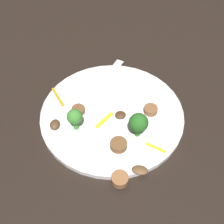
# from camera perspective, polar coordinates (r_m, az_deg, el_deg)

# --- Properties ---
(ground_plane) EXTENTS (1.40, 1.40, 0.00)m
(ground_plane) POSITION_cam_1_polar(r_m,az_deg,el_deg) (0.59, 0.00, -0.70)
(ground_plane) COLOR black
(plate) EXTENTS (0.30, 0.30, 0.01)m
(plate) POSITION_cam_1_polar(r_m,az_deg,el_deg) (0.58, 0.00, -0.35)
(plate) COLOR white
(plate) RESTS_ON ground_plane
(fork) EXTENTS (0.18, 0.03, 0.00)m
(fork) POSITION_cam_1_polar(r_m,az_deg,el_deg) (0.64, -1.21, 6.58)
(fork) COLOR silver
(fork) RESTS_ON plate
(broccoli_floret_0) EXTENTS (0.04, 0.04, 0.06)m
(broccoli_floret_0) POSITION_cam_1_polar(r_m,az_deg,el_deg) (0.52, 5.42, -2.27)
(broccoli_floret_0) COLOR #296420
(broccoli_floret_0) RESTS_ON plate
(broccoli_floret_1) EXTENTS (0.03, 0.03, 0.05)m
(broccoli_floret_1) POSITION_cam_1_polar(r_m,az_deg,el_deg) (0.53, -7.60, -1.10)
(broccoli_floret_1) COLOR #408630
(broccoli_floret_1) RESTS_ON plate
(sausage_slice_0) EXTENTS (0.04, 0.04, 0.01)m
(sausage_slice_0) POSITION_cam_1_polar(r_m,az_deg,el_deg) (0.58, 7.86, 0.44)
(sausage_slice_0) COLOR brown
(sausage_slice_0) RESTS_ON plate
(sausage_slice_1) EXTENTS (0.04, 0.04, 0.01)m
(sausage_slice_1) POSITION_cam_1_polar(r_m,az_deg,el_deg) (0.58, -6.88, 0.40)
(sausage_slice_1) COLOR brown
(sausage_slice_1) RESTS_ON plate
(sausage_slice_2) EXTENTS (0.04, 0.04, 0.01)m
(sausage_slice_2) POSITION_cam_1_polar(r_m,az_deg,el_deg) (0.52, 1.34, -6.71)
(sausage_slice_2) COLOR brown
(sausage_slice_2) RESTS_ON plate
(sausage_slice_3) EXTENTS (0.03, 0.03, 0.01)m
(sausage_slice_3) POSITION_cam_1_polar(r_m,az_deg,el_deg) (0.49, 1.61, -13.49)
(sausage_slice_3) COLOR brown
(sausage_slice_3) RESTS_ON plate
(mushroom_0) EXTENTS (0.03, 0.03, 0.01)m
(mushroom_0) POSITION_cam_1_polar(r_m,az_deg,el_deg) (0.56, -11.58, -2.53)
(mushroom_0) COLOR #4C331E
(mushroom_0) RESTS_ON plate
(mushroom_1) EXTENTS (0.03, 0.03, 0.01)m
(mushroom_1) POSITION_cam_1_polar(r_m,az_deg,el_deg) (0.57, 1.60, -0.77)
(mushroom_1) COLOR #422B19
(mushroom_1) RESTS_ON plate
(mushroom_2) EXTENTS (0.03, 0.03, 0.01)m
(mushroom_2) POSITION_cam_1_polar(r_m,az_deg,el_deg) (0.50, 5.71, -11.69)
(mushroom_2) COLOR brown
(mushroom_2) RESTS_ON plate
(pepper_strip_0) EXTENTS (0.01, 0.04, 0.00)m
(pepper_strip_0) POSITION_cam_1_polar(r_m,az_deg,el_deg) (0.53, 8.88, -7.19)
(pepper_strip_0) COLOR yellow
(pepper_strip_0) RESTS_ON plate
(pepper_strip_1) EXTENTS (0.03, 0.05, 0.00)m
(pepper_strip_1) POSITION_cam_1_polar(r_m,az_deg,el_deg) (0.61, -10.97, 3.02)
(pepper_strip_1) COLOR orange
(pepper_strip_1) RESTS_ON plate
(pepper_strip_2) EXTENTS (0.05, 0.01, 0.00)m
(pepper_strip_2) POSITION_cam_1_polar(r_m,az_deg,el_deg) (0.56, -1.89, -1.52)
(pepper_strip_2) COLOR yellow
(pepper_strip_2) RESTS_ON plate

